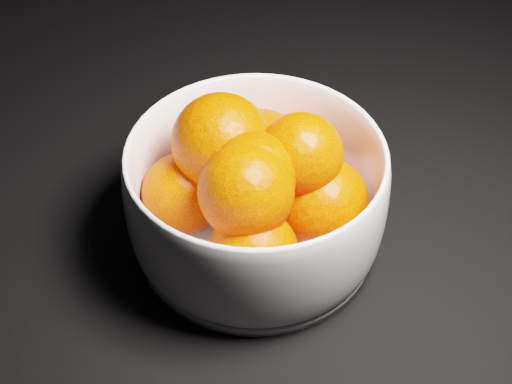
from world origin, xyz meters
TOP-DOWN VIEW (x-y plane):
  - ground at (0.00, 0.00)m, footprint 3.00×3.00m
  - bowl at (-0.08, -0.25)m, footprint 0.23×0.23m
  - orange_pile at (-0.07, -0.25)m, footprint 0.17×0.18m

SIDE VIEW (x-z plane):
  - ground at x=0.00m, z-range 0.00..0.00m
  - bowl at x=-0.08m, z-range 0.00..0.11m
  - orange_pile at x=-0.07m, z-range 0.01..0.14m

